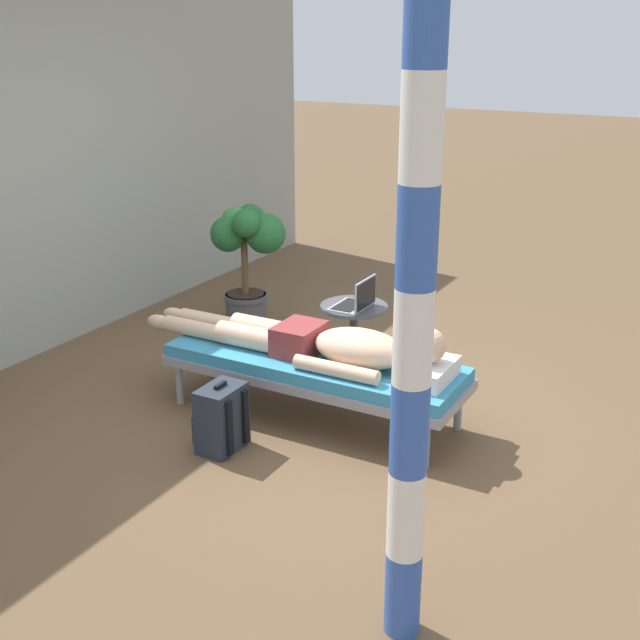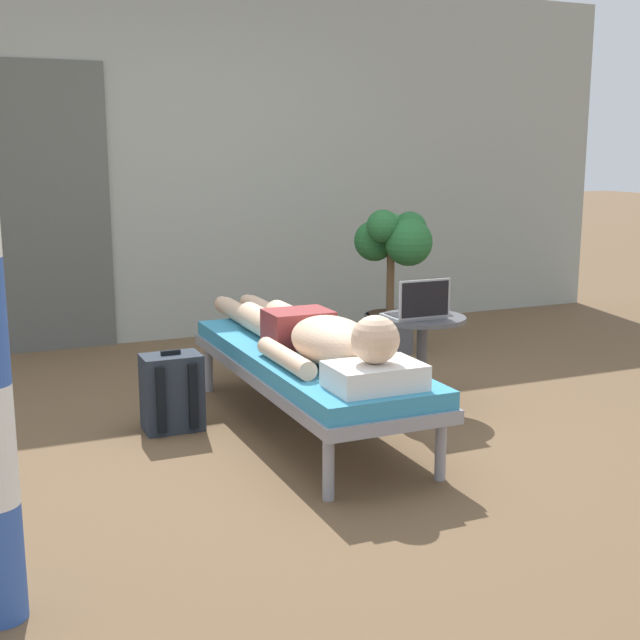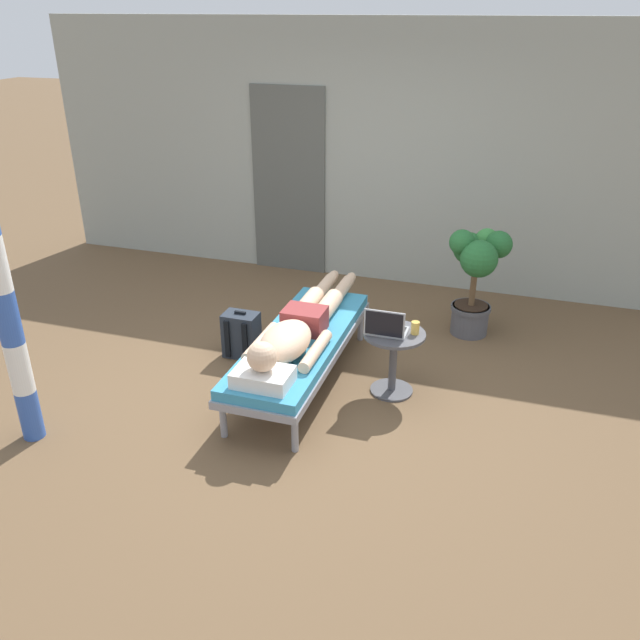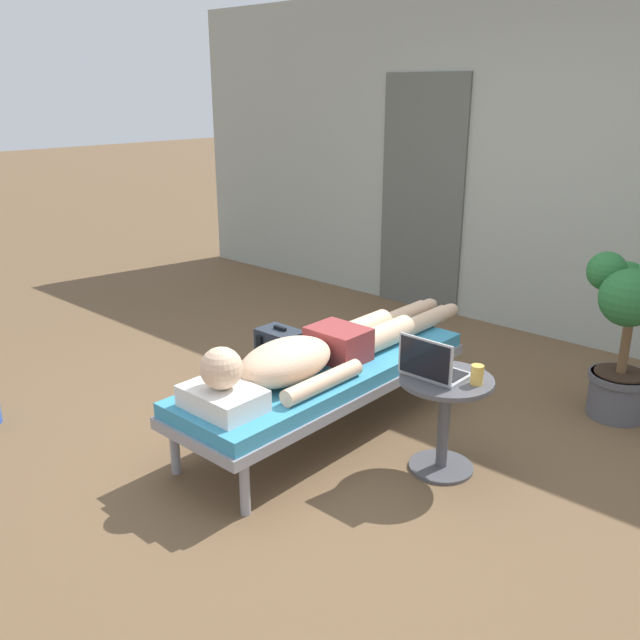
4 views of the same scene
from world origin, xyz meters
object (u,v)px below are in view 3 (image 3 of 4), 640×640
at_px(backpack, 242,335).
at_px(side_table, 394,352).
at_px(drink_glass, 415,328).
at_px(potted_plant, 476,270).
at_px(lounge_chair, 300,344).
at_px(laptop, 386,328).
at_px(person_reclining, 296,330).

bearing_deg(backpack, side_table, -7.51).
distance_m(drink_glass, backpack, 1.58).
bearing_deg(backpack, potted_plant, 29.10).
relative_size(drink_glass, potted_plant, 0.10).
bearing_deg(potted_plant, lounge_chair, -132.88).
distance_m(laptop, backpack, 1.39).
bearing_deg(lounge_chair, drink_glass, 7.94).
bearing_deg(person_reclining, laptop, 10.17).
distance_m(laptop, drink_glass, 0.23).
bearing_deg(side_table, backpack, 172.49).
relative_size(lounge_chair, potted_plant, 1.89).
bearing_deg(potted_plant, backpack, -150.90).
relative_size(laptop, backpack, 0.73).
xyz_separation_m(side_table, drink_glass, (0.15, 0.03, 0.22)).
distance_m(lounge_chair, potted_plant, 1.80).
height_order(laptop, backpack, laptop).
distance_m(lounge_chair, backpack, 0.71).
relative_size(side_table, drink_glass, 5.23).
distance_m(lounge_chair, drink_glass, 0.92).
bearing_deg(side_table, lounge_chair, -172.99).
xyz_separation_m(lounge_chair, side_table, (0.74, 0.09, 0.01)).
bearing_deg(potted_plant, person_reclining, -131.14).
xyz_separation_m(lounge_chair, person_reclining, (-0.00, -0.08, 0.17)).
xyz_separation_m(person_reclining, laptop, (0.68, 0.12, 0.07)).
bearing_deg(person_reclining, drink_glass, 13.06).
relative_size(lounge_chair, drink_glass, 19.51).
relative_size(person_reclining, potted_plant, 2.10).
xyz_separation_m(drink_glass, backpack, (-1.53, 0.15, -0.38)).
distance_m(laptop, potted_plant, 1.37).
height_order(side_table, drink_glass, drink_glass).
xyz_separation_m(drink_glass, potted_plant, (0.32, 1.18, 0.07)).
distance_m(lounge_chair, person_reclining, 0.19).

